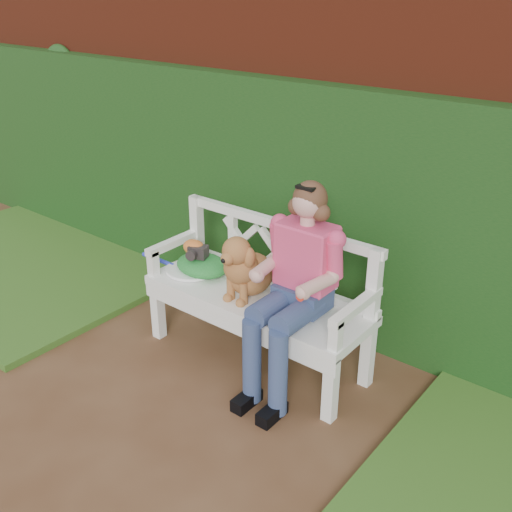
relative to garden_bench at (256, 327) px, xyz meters
The scene contains 11 objects.
ground 1.06m from the garden_bench, 92.76° to the right, with size 60.00×60.00×0.00m, color #4B2D19.
brick_wall 1.23m from the garden_bench, 93.25° to the left, with size 10.00×0.30×2.20m, color maroon.
ivy_hedge 0.89m from the garden_bench, 94.34° to the left, with size 10.00×0.18×1.70m, color #204517.
grass_left 2.46m from the garden_bench, behind, with size 2.60×2.00×0.05m, color #2C581A.
garden_bench is the anchor object (origin of this frame).
seated_woman 0.51m from the garden_bench, ahead, with size 0.51×0.68×1.21m, color #FF6370, non-canonical shape.
dog 0.46m from the garden_bench, 143.61° to the right, with size 0.29×0.39×0.43m, color #935C38, non-canonical shape.
tennis_racket 0.64m from the garden_bench, behind, with size 0.63×0.26×0.03m, color white, non-canonical shape.
green_bag 0.56m from the garden_bench, behind, with size 0.38×0.29×0.13m, color #35802B, non-canonical shape.
camera_item 0.63m from the garden_bench, behind, with size 0.12×0.09×0.08m, color black.
baseball_glove 0.68m from the garden_bench, behind, with size 0.16×0.12×0.10m, color #CD6828.
Camera 1 is at (2.11, -1.56, 2.30)m, focal length 42.00 mm.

